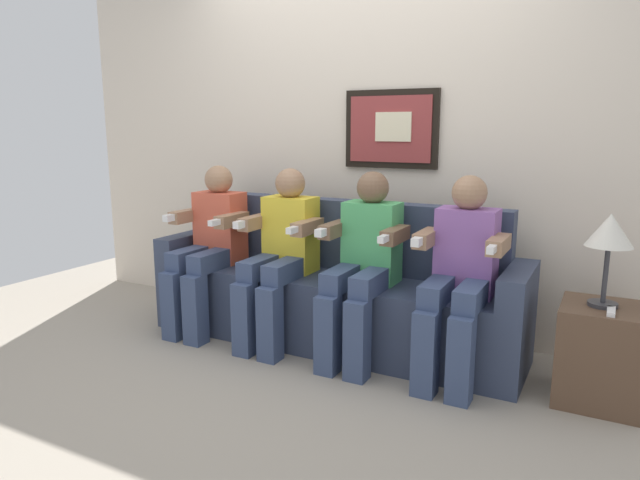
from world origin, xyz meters
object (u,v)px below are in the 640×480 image
Objects in this scene: person_right_center at (363,260)px; side_table_right at (600,354)px; table_lamp at (610,235)px; person_rightmost at (460,271)px; person_left_center at (281,250)px; couch at (333,295)px; person_leftmost at (210,242)px; spare_remote_on_table at (611,312)px.

person_right_center reaches higher than side_table_right.
table_lamp is at bearing -166.18° from side_table_right.
side_table_right is at bearing 4.99° from person_rightmost.
person_left_center is 1.83m from table_lamp.
person_left_center is at bearing -178.07° from side_table_right.
couch is 2.16× the size of person_leftmost.
person_leftmost is 1.12m from person_right_center.
couch is 2.16× the size of person_rightmost.
spare_remote_on_table is at bearing -69.57° from table_lamp.
person_left_center is 2.41× the size of table_lamp.
person_rightmost reaches higher than couch.
person_right_center is 1.32m from side_table_right.
person_left_center and person_right_center have the same top height.
person_left_center is 2.22× the size of side_table_right.
person_right_center reaches higher than spare_remote_on_table.
person_rightmost is at bearing -11.32° from couch.
couch is 1.60m from spare_remote_on_table.
person_rightmost is 8.54× the size of spare_remote_on_table.
spare_remote_on_table is (1.29, -0.05, -0.10)m from person_right_center.
couch is at bearing 168.68° from person_rightmost.
person_right_center is (0.56, 0.00, 0.00)m from person_left_center.
person_leftmost is 8.54× the size of spare_remote_on_table.
spare_remote_on_table reaches higher than side_table_right.
spare_remote_on_table is at bearing -3.79° from person_rightmost.
couch is 1.55m from side_table_right.
side_table_right is (1.55, -0.11, -0.06)m from couch.
table_lamp is (-0.01, -0.00, 0.61)m from side_table_right.
couch is at bearing 172.14° from spare_remote_on_table.
table_lamp is at bearing 110.43° from spare_remote_on_table.
person_leftmost and person_right_center have the same top height.
person_rightmost is at bearing 0.00° from person_leftmost.
person_left_center and person_rightmost have the same top height.
side_table_right is at bearing 103.22° from spare_remote_on_table.
spare_remote_on_table is (0.03, -0.11, 0.26)m from side_table_right.
person_leftmost is at bearing 180.00° from person_left_center.
person_right_center reaches higher than table_lamp.
spare_remote_on_table is (0.73, -0.05, -0.10)m from person_rightmost.
couch is 0.44m from person_left_center.
side_table_right is (1.83, 0.06, -0.36)m from person_left_center.
table_lamp is at bearing 1.83° from person_left_center.
person_left_center reaches higher than couch.
person_leftmost and person_rightmost have the same top height.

